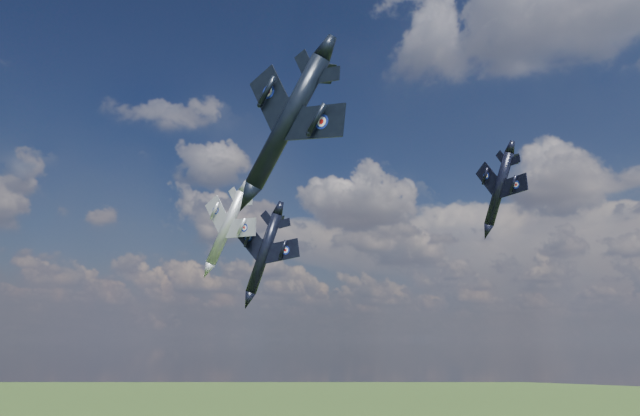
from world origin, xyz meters
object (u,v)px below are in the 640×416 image
Objects in this scene: jet_lead_navy at (264,253)px; jet_left_silver at (227,228)px; jet_high_navy at (499,189)px; jet_right_navy at (287,122)px.

jet_left_silver is at bearing -174.48° from jet_lead_navy.
jet_lead_navy is 1.16× the size of jet_high_navy.
jet_lead_navy is at bearing 130.34° from jet_right_navy.
jet_lead_navy is 6.84m from jet_left_silver.
jet_lead_navy is 1.01× the size of jet_left_silver.
jet_left_silver is (-31.94, 28.45, -0.45)m from jet_right_navy.
jet_right_navy reaches higher than jet_lead_navy.
jet_lead_navy is 31.82m from jet_high_navy.
jet_right_navy is 1.11× the size of jet_high_navy.
jet_right_navy is at bearing -69.12° from jet_high_navy.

